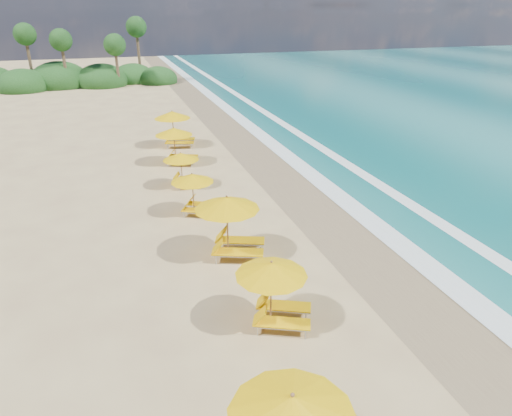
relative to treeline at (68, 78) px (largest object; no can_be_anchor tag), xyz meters
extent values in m
plane|color=tan|center=(9.94, -45.51, -1.00)|extent=(160.00, 160.00, 0.00)
cube|color=#8B7B53|center=(13.94, -45.51, -0.99)|extent=(4.00, 160.00, 0.01)
cube|color=white|center=(15.44, -45.51, -0.97)|extent=(1.20, 160.00, 0.01)
cube|color=white|center=(18.44, -45.51, -0.97)|extent=(0.80, 160.00, 0.01)
cone|color=#EAB304|center=(6.97, -57.04, 1.30)|extent=(2.80, 2.80, 0.50)
sphere|color=olive|center=(6.97, -57.04, 1.58)|extent=(0.09, 0.09, 0.09)
cylinder|color=olive|center=(8.43, -51.74, 0.10)|extent=(0.05, 0.05, 2.19)
cone|color=#EAB304|center=(8.43, -51.74, 1.01)|extent=(2.98, 2.98, 0.44)
sphere|color=olive|center=(8.43, -51.74, 1.26)|extent=(0.08, 0.08, 0.08)
cylinder|color=olive|center=(8.24, -47.07, 0.26)|extent=(0.06, 0.06, 2.51)
cone|color=#EAB304|center=(8.24, -47.07, 1.30)|extent=(3.33, 3.33, 0.50)
sphere|color=olive|center=(8.24, -47.07, 1.58)|extent=(0.09, 0.09, 0.09)
cylinder|color=olive|center=(7.69, -42.57, 0.00)|extent=(0.05, 0.05, 2.00)
cone|color=#EAB304|center=(7.69, -42.57, 0.83)|extent=(2.77, 2.77, 0.40)
sphere|color=olive|center=(7.69, -42.57, 1.06)|extent=(0.07, 0.07, 0.07)
cylinder|color=olive|center=(7.74, -38.85, -0.03)|extent=(0.05, 0.05, 1.94)
cone|color=#EAB304|center=(7.74, -38.85, 0.78)|extent=(2.00, 2.00, 0.39)
sphere|color=olive|center=(7.74, -38.85, 0.99)|extent=(0.07, 0.07, 0.07)
cylinder|color=olive|center=(8.01, -34.60, 0.16)|extent=(0.06, 0.06, 2.31)
cone|color=#EAB304|center=(8.01, -34.60, 1.11)|extent=(3.07, 3.07, 0.46)
sphere|color=olive|center=(8.01, -34.60, 1.37)|extent=(0.08, 0.08, 0.08)
cylinder|color=olive|center=(8.52, -30.59, 0.25)|extent=(0.06, 0.06, 2.49)
cone|color=#EAB304|center=(8.52, -30.59, 1.29)|extent=(3.13, 3.13, 0.50)
sphere|color=olive|center=(8.52, -30.59, 1.56)|extent=(0.09, 0.09, 0.09)
ellipsoid|color=#163D14|center=(3.94, -0.51, -0.37)|extent=(6.40, 6.40, 4.16)
ellipsoid|color=#163D14|center=(-1.06, 0.49, -0.29)|extent=(7.20, 7.20, 4.68)
ellipsoid|color=#163D14|center=(-5.06, -1.51, -0.41)|extent=(6.00, 6.00, 3.90)
ellipsoid|color=#163D14|center=(7.94, 1.49, -0.45)|extent=(5.60, 5.60, 3.64)
ellipsoid|color=#163D14|center=(10.94, -0.51, -0.51)|extent=(5.00, 5.00, 3.25)
cylinder|color=brown|center=(5.94, -2.51, 1.50)|extent=(0.36, 0.36, 5.00)
sphere|color=#163D14|center=(5.94, -2.51, 4.00)|extent=(2.60, 2.60, 2.60)
cylinder|color=brown|center=(-0.06, -1.51, 1.80)|extent=(0.36, 0.36, 5.60)
sphere|color=#163D14|center=(-0.06, -1.51, 4.60)|extent=(2.60, 2.60, 2.60)
cylinder|color=brown|center=(-4.06, 0.49, 2.10)|extent=(0.36, 0.36, 6.20)
sphere|color=#163D14|center=(-4.06, 0.49, 5.20)|extent=(2.60, 2.60, 2.60)
cylinder|color=brown|center=(8.94, 1.49, 2.40)|extent=(0.36, 0.36, 6.80)
sphere|color=#163D14|center=(8.94, 1.49, 5.80)|extent=(2.60, 2.60, 2.60)
camera|label=1|loc=(4.32, -63.05, 8.36)|focal=32.23mm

